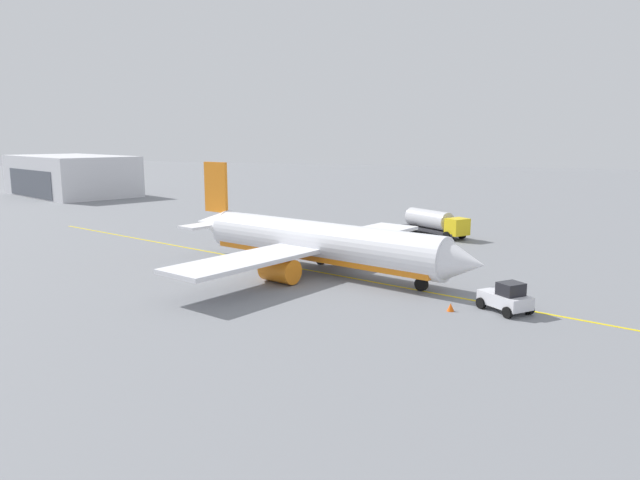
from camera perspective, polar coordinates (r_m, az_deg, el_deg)
The scene contains 8 objects.
ground_plane at distance 53.63m, azimuth 0.00°, elevation -3.16°, with size 400.00×400.00×0.00m, color slate.
airplane at distance 53.41m, azimuth -0.42°, elevation -0.31°, with size 32.34×30.97×9.66m.
fuel_tanker at distance 74.51m, azimuth 11.10°, elevation 1.72°, with size 9.58×7.95×3.15m.
pushback_tug at distance 43.55m, azimuth 17.67°, elevation -5.39°, with size 4.07×3.97×2.20m.
refueling_worker at distance 65.72m, azimuth 10.23°, elevation -0.14°, with size 0.62×0.53×1.71m.
safety_cone_nose at distance 42.84m, azimuth 12.60°, elevation -6.40°, with size 0.52×0.52×0.58m, color #F2590F.
distant_hangar at distance 136.04m, azimuth -23.09°, elevation 5.82°, with size 35.16×27.40×8.30m.
taxi_line_marking at distance 53.63m, azimuth 0.00°, elevation -3.15°, with size 89.75×0.30×0.01m, color yellow.
Camera 1 is at (19.41, -48.48, 12.22)m, focal length 32.86 mm.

